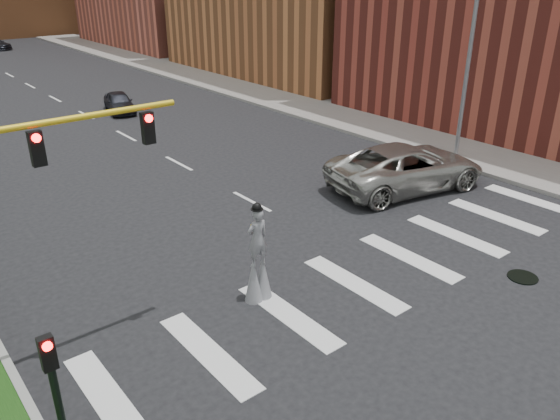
% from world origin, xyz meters
% --- Properties ---
extents(ground_plane, '(160.00, 160.00, 0.00)m').
position_xyz_m(ground_plane, '(0.00, 0.00, 0.00)').
color(ground_plane, black).
rests_on(ground_plane, ground).
extents(sidewalk_right, '(5.00, 90.00, 0.18)m').
position_xyz_m(sidewalk_right, '(12.50, 25.00, 0.09)').
color(sidewalk_right, slate).
rests_on(sidewalk_right, ground).
extents(manhole, '(0.90, 0.90, 0.04)m').
position_xyz_m(manhole, '(3.00, -2.00, 0.02)').
color(manhole, black).
rests_on(manhole, ground).
extents(streetlight, '(2.05, 0.20, 9.00)m').
position_xyz_m(streetlight, '(10.90, 6.00, 4.90)').
color(streetlight, slate).
rests_on(streetlight, ground).
extents(traffic_signal, '(5.30, 0.23, 6.20)m').
position_xyz_m(traffic_signal, '(-9.78, 3.00, 4.15)').
color(traffic_signal, black).
rests_on(traffic_signal, ground).
extents(secondary_signal, '(0.25, 0.21, 3.23)m').
position_xyz_m(secondary_signal, '(-10.30, -0.50, 1.95)').
color(secondary_signal, black).
rests_on(secondary_signal, ground).
extents(stilt_performer, '(0.84, 0.53, 3.00)m').
position_xyz_m(stilt_performer, '(-4.00, 2.18, 1.18)').
color(stilt_performer, '#362515').
rests_on(stilt_performer, ground).
extents(suv_crossing, '(7.43, 4.56, 1.92)m').
position_xyz_m(suv_crossing, '(6.00, 5.07, 0.96)').
color(suv_crossing, '#A2A199').
rests_on(suv_crossing, ground).
extents(car_near, '(2.31, 4.07, 1.31)m').
position_xyz_m(car_near, '(2.04, 25.38, 0.65)').
color(car_near, black).
rests_on(car_near, ground).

